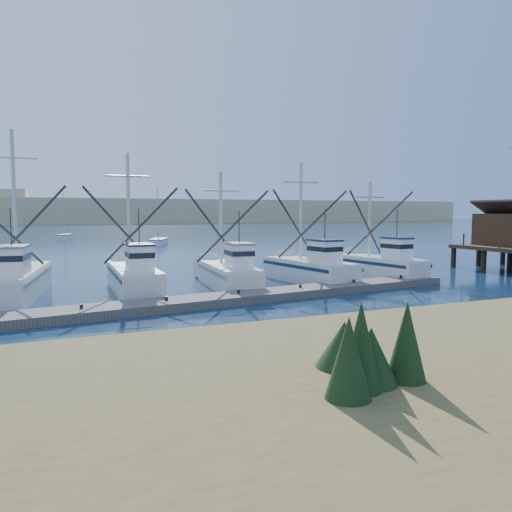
# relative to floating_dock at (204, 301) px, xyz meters

# --- Properties ---
(ground) EXTENTS (500.00, 500.00, 0.00)m
(ground) POSITION_rel_floating_dock_xyz_m (6.24, -6.48, -0.22)
(ground) COLOR #0C1F34
(ground) RESTS_ON ground
(shore_bank) EXTENTS (40.00, 10.00, 1.60)m
(shore_bank) POSITION_rel_floating_dock_xyz_m (-1.76, -16.48, 0.58)
(shore_bank) COLOR #4C422D
(shore_bank) RESTS_ON ground
(floating_dock) EXTENTS (32.98, 6.58, 0.44)m
(floating_dock) POSITION_rel_floating_dock_xyz_m (0.00, 0.00, 0.00)
(floating_dock) COLOR #5D5853
(floating_dock) RESTS_ON ground
(dune_ridge) EXTENTS (360.00, 60.00, 10.00)m
(dune_ridge) POSITION_rel_floating_dock_xyz_m (6.24, 203.52, 4.78)
(dune_ridge) COLOR tan
(dune_ridge) RESTS_ON ground
(trawler_fleet) EXTENTS (31.65, 9.79, 9.42)m
(trawler_fleet) POSITION_rel_floating_dock_xyz_m (-0.78, 5.23, 0.72)
(trawler_fleet) COLOR silver
(trawler_fleet) RESTS_ON ground
(sailboat_near) EXTENTS (3.62, 5.83, 8.10)m
(sailboat_near) POSITION_rel_floating_dock_xyz_m (7.34, 46.14, 0.28)
(sailboat_near) COLOR silver
(sailboat_near) RESTS_ON ground
(sailboat_far) EXTENTS (3.07, 6.21, 8.10)m
(sailboat_far) POSITION_rel_floating_dock_xyz_m (-4.39, 66.08, 0.28)
(sailboat_far) COLOR silver
(sailboat_far) RESTS_ON ground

